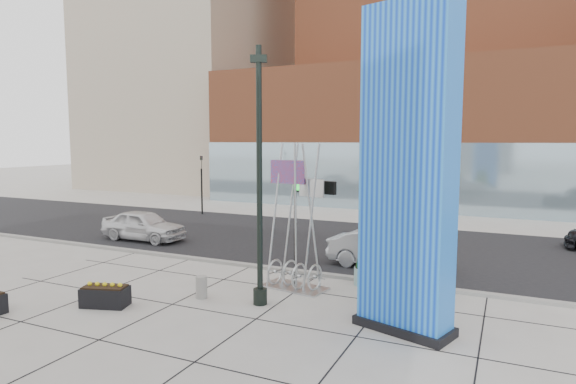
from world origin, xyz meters
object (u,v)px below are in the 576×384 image
at_px(car_silver_mid, 386,250).
at_px(overhead_street_sign, 312,195).
at_px(lamp_post, 260,202).
at_px(blue_pylon, 408,177).
at_px(public_art_sculpture, 295,251).
at_px(concrete_bollard, 202,287).
at_px(car_white_west, 144,226).

bearing_deg(car_silver_mid, overhead_street_sign, 156.21).
relative_size(lamp_post, overhead_street_sign, 2.12).
bearing_deg(blue_pylon, car_silver_mid, 125.65).
bearing_deg(blue_pylon, overhead_street_sign, 161.83).
xyz_separation_m(public_art_sculpture, concrete_bollard, (-2.36, -2.25, -0.97)).
xyz_separation_m(blue_pylon, public_art_sculpture, (-4.22, 2.20, -2.86)).
relative_size(public_art_sculpture, concrete_bollard, 6.97).
relative_size(blue_pylon, overhead_street_sign, 2.30).
bearing_deg(lamp_post, public_art_sculpture, 80.57).
height_order(concrete_bollard, overhead_street_sign, overhead_street_sign).
bearing_deg(car_silver_mid, blue_pylon, -155.82).
bearing_deg(public_art_sculpture, car_silver_mid, 69.06).
relative_size(public_art_sculpture, car_silver_mid, 1.09).
xyz_separation_m(lamp_post, car_silver_mid, (2.62, 5.88, -2.50)).
bearing_deg(concrete_bollard, car_silver_mid, 52.89).
distance_m(blue_pylon, public_art_sculpture, 5.55).
height_order(car_white_west, car_silver_mid, car_white_west).
distance_m(public_art_sculpture, car_silver_mid, 4.56).
height_order(lamp_post, public_art_sculpture, lamp_post).
relative_size(car_white_west, car_silver_mid, 0.97).
height_order(blue_pylon, car_silver_mid, blue_pylon).
distance_m(concrete_bollard, overhead_street_sign, 4.90).
bearing_deg(concrete_bollard, public_art_sculpture, 43.65).
xyz_separation_m(public_art_sculpture, overhead_street_sign, (0.37, 0.63, 1.91)).
relative_size(public_art_sculpture, car_white_west, 1.12).
distance_m(blue_pylon, concrete_bollard, 7.61).
height_order(public_art_sculpture, concrete_bollard, public_art_sculpture).
bearing_deg(concrete_bollard, blue_pylon, 0.43).
bearing_deg(lamp_post, car_silver_mid, 65.96).
xyz_separation_m(blue_pylon, concrete_bollard, (-6.58, -0.05, -3.83)).
xyz_separation_m(overhead_street_sign, car_silver_mid, (1.92, 3.27, -2.47)).
height_order(public_art_sculpture, car_white_west, public_art_sculpture).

